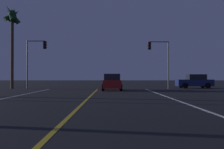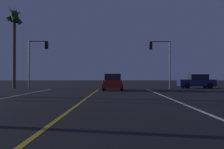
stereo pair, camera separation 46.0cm
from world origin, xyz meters
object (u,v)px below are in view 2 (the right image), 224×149
object	(u,v)px
car_crossing_side	(197,81)
traffic_light_near_left	(38,54)
traffic_light_near_right	(160,54)
car_ahead_far	(113,82)
palm_tree_left_far	(14,24)

from	to	relation	value
car_crossing_side	traffic_light_near_left	bearing A→B (deg)	6.31
car_crossing_side	traffic_light_near_right	distance (m)	6.16
car_crossing_side	car_ahead_far	distance (m)	11.37
car_crossing_side	car_ahead_far	xyz separation A→B (m)	(-10.20, -5.04, 0.00)
car_crossing_side	palm_tree_left_far	size ratio (longest dim) A/B	0.44
traffic_light_near_right	traffic_light_near_left	world-z (taller)	traffic_light_near_left
traffic_light_near_right	traffic_light_near_left	distance (m)	14.03
car_crossing_side	palm_tree_left_far	bearing A→B (deg)	2.73
palm_tree_left_far	traffic_light_near_left	bearing A→B (deg)	-18.22
car_crossing_side	palm_tree_left_far	world-z (taller)	palm_tree_left_far
car_ahead_far	traffic_light_near_left	xyz separation A→B (m)	(-8.66, 2.95, 3.25)
traffic_light_near_right	car_crossing_side	bearing A→B (deg)	-156.65
car_ahead_far	traffic_light_near_right	distance (m)	6.91
palm_tree_left_far	car_ahead_far	bearing A→B (deg)	-18.66
car_ahead_far	traffic_light_near_right	bearing A→B (deg)	-61.19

